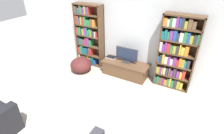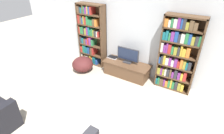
{
  "view_description": "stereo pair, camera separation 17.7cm",
  "coord_description": "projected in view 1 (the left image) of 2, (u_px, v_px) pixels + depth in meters",
  "views": [
    {
      "loc": [
        1.82,
        -0.2,
        2.86
      ],
      "look_at": [
        -0.0,
        3.07,
        0.7
      ],
      "focal_mm": 28.0,
      "sensor_mm": 36.0,
      "label": 1
    },
    {
      "loc": [
        1.97,
        -0.11,
        2.86
      ],
      "look_at": [
        -0.0,
        3.07,
        0.7
      ],
      "focal_mm": 28.0,
      "sensor_mm": 36.0,
      "label": 2
    }
  ],
  "objects": [
    {
      "name": "laptop",
      "position": [
        111.0,
        57.0,
        5.37
      ],
      "size": [
        0.31,
        0.21,
        0.03
      ],
      "color": "silver",
      "rests_on": "tv_stand"
    },
    {
      "name": "bookshelf_left",
      "position": [
        89.0,
        36.0,
        5.51
      ],
      "size": [
        0.92,
        0.3,
        1.94
      ],
      "color": "#513823",
      "rests_on": "ground_plane"
    },
    {
      "name": "bookshelf_right",
      "position": [
        176.0,
        53.0,
        4.37
      ],
      "size": [
        0.92,
        0.3,
        1.94
      ],
      "color": "#513823",
      "rests_on": "ground_plane"
    },
    {
      "name": "area_rug",
      "position": [
        93.0,
        108.0,
        4.07
      ],
      "size": [
        2.21,
        1.49,
        0.02
      ],
      "color": "beige",
      "rests_on": "ground_plane"
    },
    {
      "name": "tv_stand",
      "position": [
        125.0,
        69.0,
        5.19
      ],
      "size": [
        1.37,
        0.54,
        0.43
      ],
      "color": "brown",
      "rests_on": "ground_plane"
    },
    {
      "name": "wall_back",
      "position": [
        132.0,
        31.0,
        4.9
      ],
      "size": [
        8.8,
        0.06,
        2.6
      ],
      "color": "silver",
      "rests_on": "ground_plane"
    },
    {
      "name": "beanbag_ottoman",
      "position": [
        81.0,
        65.0,
        5.38
      ],
      "size": [
        0.65,
        0.65,
        0.45
      ],
      "primitive_type": "ellipsoid",
      "color": "#4C1E1E",
      "rests_on": "ground_plane"
    },
    {
      "name": "television",
      "position": [
        127.0,
        55.0,
        5.0
      ],
      "size": [
        0.66,
        0.16,
        0.45
      ],
      "color": "#2D2D33",
      "rests_on": "tv_stand"
    }
  ]
}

